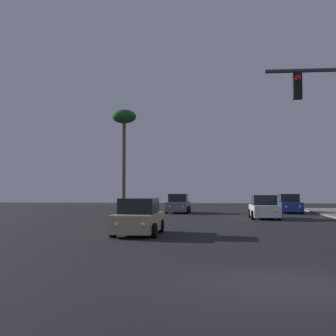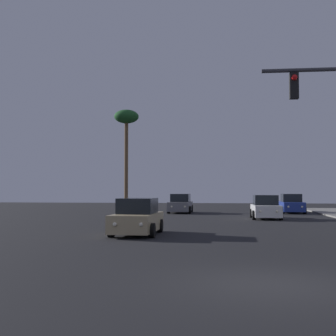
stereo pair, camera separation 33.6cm
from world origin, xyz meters
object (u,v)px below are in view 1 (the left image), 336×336
Objects in this scene: car_tan at (138,218)px; car_grey at (178,204)px; car_white at (264,208)px; palm_tree_far at (124,123)px; car_blue at (289,204)px.

car_grey is at bearing -88.76° from car_tan.
palm_tree_far is at bearing -42.23° from car_white.
car_white is 0.44× the size of palm_tree_far.
car_grey is 19.92m from car_tan.
car_blue is 0.44× the size of palm_tree_far.
car_white is 8.86m from car_blue.
palm_tree_far reaches higher than car_grey.
car_grey and car_tan have the same top height.
car_blue is at bearing -173.15° from car_grey.
car_white is at bearing 133.71° from car_grey.
car_tan is at bearing 59.71° from car_white.
car_blue is 17.36m from palm_tree_far.
palm_tree_far is at bearing -75.11° from car_tan.
car_grey is at bearing -30.65° from palm_tree_far.
car_grey is 10.04m from car_white.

